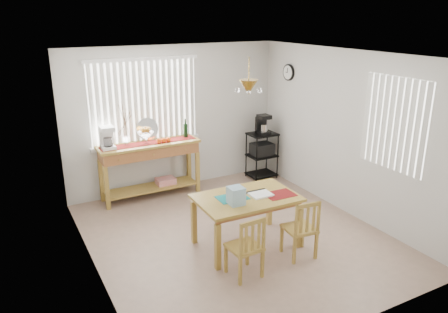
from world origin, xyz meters
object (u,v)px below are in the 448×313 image
wire_cart (262,151)px  chair_left (246,247)px  dining_table (247,202)px  cart_items (262,125)px  chair_right (301,229)px  sideboard (150,157)px

wire_cart → chair_left: (-2.05, -2.81, -0.14)m
dining_table → chair_left: 0.82m
dining_table → cart_items: bearing=52.6°
wire_cart → chair_right: size_ratio=1.08×
chair_left → chair_right: bearing=3.5°
wire_cart → chair_right: wire_cart is taller
wire_cart → chair_right: (-1.17, -2.76, -0.13)m
dining_table → chair_right: (0.47, -0.61, -0.24)m
cart_items → chair_right: 3.08m
cart_items → chair_right: bearing=-113.0°
sideboard → wire_cart: 2.24m
chair_left → chair_right: chair_right is taller
sideboard → chair_left: 2.96m
chair_left → chair_right: size_ratio=0.98×
sideboard → chair_right: (1.05, -2.88, -0.33)m
sideboard → cart_items: (2.23, -0.12, 0.33)m
wire_cart → chair_right: bearing=-113.1°
wire_cart → chair_left: 3.48m
cart_items → chair_right: cart_items is taller
sideboard → chair_left: sideboard is taller
dining_table → wire_cart: bearing=52.5°
chair_right → dining_table: bearing=127.5°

